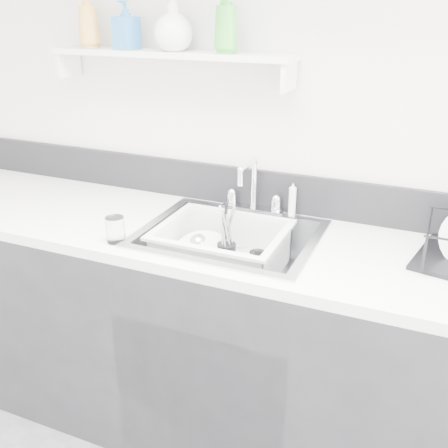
% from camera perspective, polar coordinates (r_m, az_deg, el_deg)
% --- Properties ---
extents(room_shell, '(3.50, 3.00, 2.60)m').
position_cam_1_polar(room_shell, '(1.05, -17.64, 21.01)').
color(room_shell, silver).
rests_on(room_shell, ground).
extents(counter_run, '(3.20, 0.62, 0.92)m').
position_cam_1_polar(counter_run, '(2.14, 0.54, -12.39)').
color(counter_run, black).
rests_on(counter_run, ground).
extents(backsplash, '(3.20, 0.02, 0.16)m').
position_cam_1_polar(backsplash, '(2.14, 3.67, 3.85)').
color(backsplash, black).
rests_on(backsplash, counter_run).
extents(sink, '(0.64, 0.52, 0.20)m').
position_cam_1_polar(sink, '(1.95, 0.58, -3.52)').
color(sink, silver).
rests_on(sink, counter_run).
extents(faucet, '(0.26, 0.18, 0.23)m').
position_cam_1_polar(faucet, '(2.10, 3.17, 2.91)').
color(faucet, silver).
rests_on(faucet, counter_run).
extents(side_sprayer, '(0.03, 0.03, 0.14)m').
position_cam_1_polar(side_sprayer, '(2.06, 7.44, 2.62)').
color(side_sprayer, white).
rests_on(side_sprayer, counter_run).
extents(wall_shelf, '(1.00, 0.16, 0.12)m').
position_cam_1_polar(wall_shelf, '(2.12, -6.03, 17.73)').
color(wall_shelf, silver).
rests_on(wall_shelf, room_shell).
extents(wash_tub, '(0.57, 0.51, 0.18)m').
position_cam_1_polar(wash_tub, '(1.97, -0.22, -2.81)').
color(wash_tub, white).
rests_on(wash_tub, sink).
extents(plate_stack, '(0.27, 0.26, 0.11)m').
position_cam_1_polar(plate_stack, '(2.01, -2.22, -3.90)').
color(plate_stack, white).
rests_on(plate_stack, wash_tub).
extents(utensil_cup, '(0.07, 0.07, 0.24)m').
position_cam_1_polar(utensil_cup, '(2.00, 0.27, -3.10)').
color(utensil_cup, black).
rests_on(utensil_cup, wash_tub).
extents(ladle, '(0.32, 0.24, 0.09)m').
position_cam_1_polar(ladle, '(2.01, -1.48, -3.40)').
color(ladle, silver).
rests_on(ladle, wash_tub).
extents(tumbler_in_tub, '(0.06, 0.06, 0.09)m').
position_cam_1_polar(tumbler_in_tub, '(1.95, 3.66, -4.25)').
color(tumbler_in_tub, white).
rests_on(tumbler_in_tub, wash_tub).
extents(tumbler_counter, '(0.08, 0.08, 0.09)m').
position_cam_1_polar(tumbler_counter, '(1.88, -11.73, -0.60)').
color(tumbler_counter, white).
rests_on(tumbler_counter, counter_run).
extents(bowl_small, '(0.14, 0.14, 0.04)m').
position_cam_1_polar(bowl_small, '(1.87, 1.58, -6.31)').
color(bowl_small, white).
rests_on(bowl_small, wash_tub).
extents(soap_bottle_a, '(0.09, 0.09, 0.22)m').
position_cam_1_polar(soap_bottle_a, '(2.29, -14.56, 20.79)').
color(soap_bottle_a, gold).
rests_on(soap_bottle_a, wall_shelf).
extents(soap_bottle_b, '(0.10, 0.10, 0.18)m').
position_cam_1_polar(soap_bottle_b, '(2.18, -10.61, 20.50)').
color(soap_bottle_b, '#2970B3').
rests_on(soap_bottle_b, wall_shelf).
extents(soap_bottle_c, '(0.17, 0.17, 0.19)m').
position_cam_1_polar(soap_bottle_c, '(2.08, -5.57, 20.76)').
color(soap_bottle_c, silver).
rests_on(soap_bottle_c, wall_shelf).
extents(soap_bottle_d, '(0.11, 0.11, 0.22)m').
position_cam_1_polar(soap_bottle_d, '(1.98, 0.24, 21.30)').
color(soap_bottle_d, green).
rests_on(soap_bottle_d, wall_shelf).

